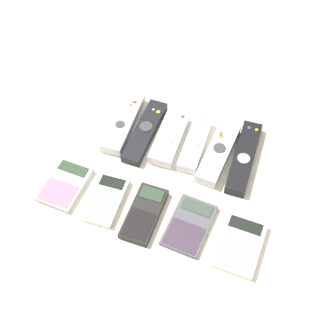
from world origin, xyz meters
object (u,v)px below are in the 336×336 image
(calculator_2, at_px, (144,214))
(calculator_3, at_px, (189,225))
(remote_1, at_px, (145,132))
(remote_4, at_px, (218,153))
(remote_0, at_px, (123,122))
(remote_3, at_px, (195,144))
(remote_5, at_px, (244,157))
(remote_2, at_px, (170,138))
(calculator_0, at_px, (65,184))
(calculator_1, at_px, (106,199))
(calculator_4, at_px, (239,245))

(calculator_2, bearing_deg, calculator_3, 4.17)
(remote_1, relative_size, remote_4, 1.05)
(remote_4, xyz_separation_m, calculator_3, (-0.00, -0.19, -0.01))
(remote_0, distance_m, remote_3, 0.18)
(remote_1, height_order, calculator_3, remote_1)
(remote_5, bearing_deg, remote_2, 179.81)
(remote_0, distance_m, calculator_2, 0.25)
(remote_1, bearing_deg, remote_3, 2.37)
(calculator_2, bearing_deg, remote_3, 77.76)
(remote_2, xyz_separation_m, remote_3, (0.06, 0.00, -0.00))
(calculator_0, relative_size, calculator_1, 0.98)
(calculator_3, bearing_deg, remote_5, 76.60)
(calculator_1, relative_size, calculator_3, 0.94)
(remote_0, xyz_separation_m, calculator_2, (0.14, -0.21, -0.00))
(remote_4, relative_size, calculator_0, 1.47)
(remote_4, relative_size, calculator_2, 1.30)
(remote_5, height_order, calculator_4, remote_5)
(remote_1, distance_m, calculator_0, 0.22)
(remote_2, relative_size, calculator_3, 1.17)
(calculator_1, distance_m, calculator_4, 0.29)
(remote_2, height_order, remote_4, same)
(remote_3, xyz_separation_m, remote_5, (0.11, 0.00, -0.00))
(calculator_3, distance_m, calculator_4, 0.11)
(remote_0, xyz_separation_m, calculator_3, (0.23, -0.20, -0.01))
(calculator_4, bearing_deg, remote_1, 145.55)
(remote_5, height_order, calculator_2, remote_5)
(remote_2, bearing_deg, calculator_3, -61.71)
(remote_3, distance_m, calculator_3, 0.21)
(remote_3, bearing_deg, remote_5, -1.39)
(calculator_3, relative_size, calculator_4, 1.06)
(remote_1, bearing_deg, calculator_3, -48.04)
(remote_5, distance_m, calculator_3, 0.21)
(remote_5, bearing_deg, remote_4, -172.94)
(calculator_4, bearing_deg, remote_2, 138.73)
(remote_2, height_order, calculator_3, remote_2)
(remote_2, xyz_separation_m, calculator_1, (-0.07, -0.20, -0.01))
(remote_1, height_order, calculator_2, remote_1)
(remote_5, distance_m, calculator_4, 0.21)
(remote_1, height_order, calculator_4, remote_1)
(calculator_0, bearing_deg, remote_2, 50.64)
(remote_4, height_order, remote_5, remote_4)
(calculator_1, bearing_deg, remote_0, 100.07)
(remote_2, distance_m, calculator_2, 0.20)
(remote_0, height_order, calculator_0, remote_0)
(calculator_1, xyz_separation_m, calculator_3, (0.19, 0.00, -0.00))
(remote_2, relative_size, remote_5, 0.77)
(remote_5, distance_m, calculator_1, 0.32)
(remote_2, relative_size, remote_4, 0.87)
(calculator_0, height_order, calculator_2, calculator_2)
(remote_4, height_order, calculator_4, remote_4)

